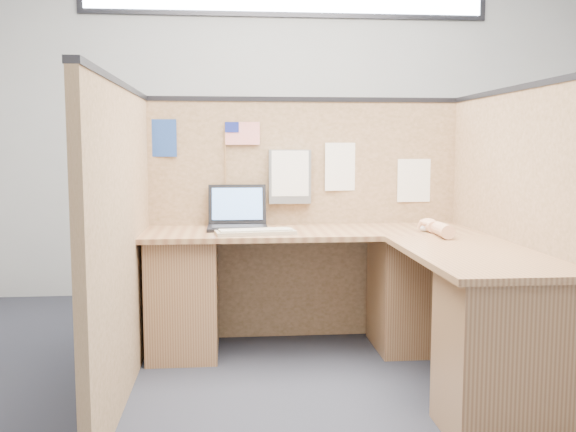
{
  "coord_description": "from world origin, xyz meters",
  "views": [
    {
      "loc": [
        -0.47,
        -3.06,
        1.22
      ],
      "look_at": [
        -0.15,
        0.5,
        0.83
      ],
      "focal_mm": 40.0,
      "sensor_mm": 36.0,
      "label": 1
    }
  ],
  "objects": [
    {
      "name": "floor",
      "position": [
        0.0,
        0.0,
        0.0
      ],
      "size": [
        5.0,
        5.0,
        0.0
      ],
      "primitive_type": "plane",
      "color": "black",
      "rests_on": "ground"
    },
    {
      "name": "wall_back",
      "position": [
        0.0,
        2.25,
        1.4
      ],
      "size": [
        5.0,
        0.0,
        5.0
      ],
      "primitive_type": "plane",
      "rotation": [
        1.57,
        0.0,
        0.0
      ],
      "color": "#9FA1A5",
      "rests_on": "floor"
    },
    {
      "name": "cubicle_partitions",
      "position": [
        0.0,
        0.43,
        0.77
      ],
      "size": [
        2.06,
        1.83,
        1.53
      ],
      "color": "brown",
      "rests_on": "floor"
    },
    {
      "name": "l_desk",
      "position": [
        0.18,
        0.29,
        0.39
      ],
      "size": [
        1.95,
        1.75,
        0.73
      ],
      "color": "brown",
      "rests_on": "floor"
    },
    {
      "name": "laptop",
      "position": [
        -0.43,
        0.8,
        0.79
      ],
      "size": [
        0.36,
        0.34,
        0.26
      ],
      "rotation": [
        0.0,
        0.0,
        -0.01
      ],
      "color": "black",
      "rests_on": "l_desk"
    },
    {
      "name": "keyboard",
      "position": [
        -0.33,
        0.51,
        0.74
      ],
      "size": [
        0.46,
        0.21,
        0.03
      ],
      "rotation": [
        0.0,
        0.0,
        0.14
      ],
      "color": "gray",
      "rests_on": "l_desk"
    },
    {
      "name": "mouse",
      "position": [
        0.67,
        0.55,
        0.75
      ],
      "size": [
        0.12,
        0.08,
        0.05
      ],
      "primitive_type": "ellipsoid",
      "rotation": [
        0.0,
        0.0,
        0.12
      ],
      "color": "silver",
      "rests_on": "l_desk"
    },
    {
      "name": "hand_forearm",
      "position": [
        0.69,
        0.4,
        0.77
      ],
      "size": [
        0.12,
        0.41,
        0.09
      ],
      "color": "tan",
      "rests_on": "l_desk"
    },
    {
      "name": "blue_poster",
      "position": [
        -0.88,
        0.97,
        1.27
      ],
      "size": [
        0.17,
        0.02,
        0.23
      ],
      "primitive_type": "cube",
      "rotation": [
        0.0,
        0.0,
        -0.12
      ],
      "color": "navy",
      "rests_on": "cubicle_partitions"
    },
    {
      "name": "american_flag",
      "position": [
        -0.42,
        0.96,
        1.29
      ],
      "size": [
        0.22,
        0.01,
        0.38
      ],
      "color": "olive",
      "rests_on": "cubicle_partitions"
    },
    {
      "name": "file_holder",
      "position": [
        -0.1,
        0.94,
        1.04
      ],
      "size": [
        0.26,
        0.05,
        0.34
      ],
      "color": "slate",
      "rests_on": "cubicle_partitions"
    },
    {
      "name": "paper_left",
      "position": [
        0.25,
        0.97,
        1.09
      ],
      "size": [
        0.24,
        0.03,
        0.3
      ],
      "primitive_type": "cube",
      "rotation": [
        0.0,
        0.0,
        0.1
      ],
      "color": "white",
      "rests_on": "cubicle_partitions"
    },
    {
      "name": "paper_right",
      "position": [
        0.71,
        0.97,
        1.0
      ],
      "size": [
        0.22,
        0.01,
        0.28
      ],
      "primitive_type": "cube",
      "rotation": [
        0.0,
        0.0,
        0.04
      ],
      "color": "white",
      "rests_on": "cubicle_partitions"
    }
  ]
}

